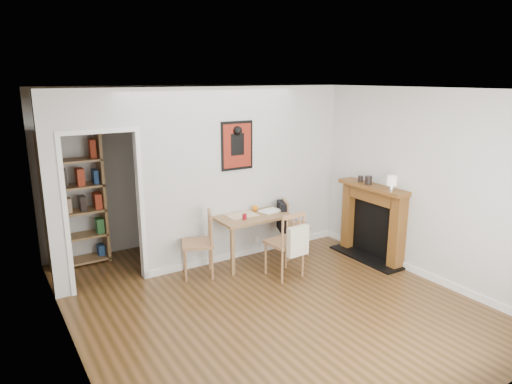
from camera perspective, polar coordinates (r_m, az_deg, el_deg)
ground at (r=5.96m, az=0.89°, el=-13.07°), size 5.20×5.20×0.00m
room_shell at (r=6.67m, az=-4.63°, el=1.75°), size 5.20×5.20×5.20m
dining_table at (r=6.82m, az=-0.62°, el=-3.59°), size 1.08×0.69×0.73m
chair_left at (r=6.43m, az=-7.32°, el=-6.50°), size 0.61×0.61×0.94m
chair_right at (r=7.23m, az=4.79°, el=-4.20°), size 0.61×0.57×0.87m
chair_front at (r=6.39m, az=3.65°, el=-6.39°), size 0.51×0.57×0.96m
bookshelf at (r=7.15m, az=-21.76°, el=-0.90°), size 0.85×0.34×2.01m
fireplace at (r=7.20m, az=14.40°, el=-3.32°), size 0.45×1.25×1.16m
red_glass at (r=6.57m, az=-1.45°, el=-3.09°), size 0.06×0.06×0.08m
orange_fruit at (r=6.98m, az=-0.12°, el=-2.02°), size 0.09×0.09×0.09m
placemat at (r=6.78m, az=-1.77°, el=-2.89°), size 0.44×0.34×0.00m
notebook at (r=6.97m, az=1.79°, el=-2.36°), size 0.35×0.28×0.02m
mantel_lamp at (r=6.71m, az=16.63°, el=1.27°), size 0.14×0.14×0.22m
ceramic_jar_a at (r=7.04m, az=13.88°, el=1.44°), size 0.11×0.11×0.13m
ceramic_jar_b at (r=7.18m, az=12.92°, el=1.61°), size 0.08×0.08×0.10m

